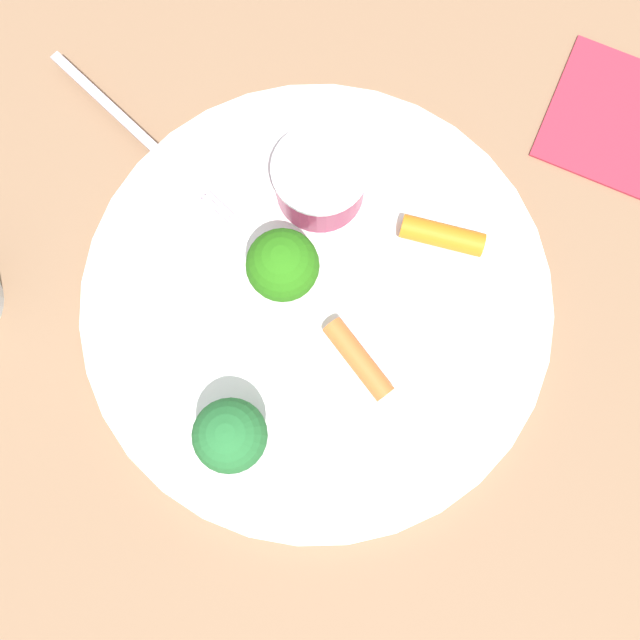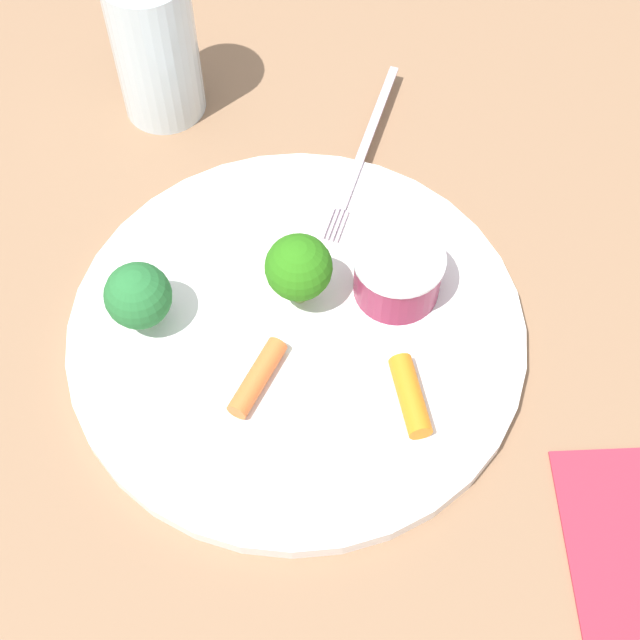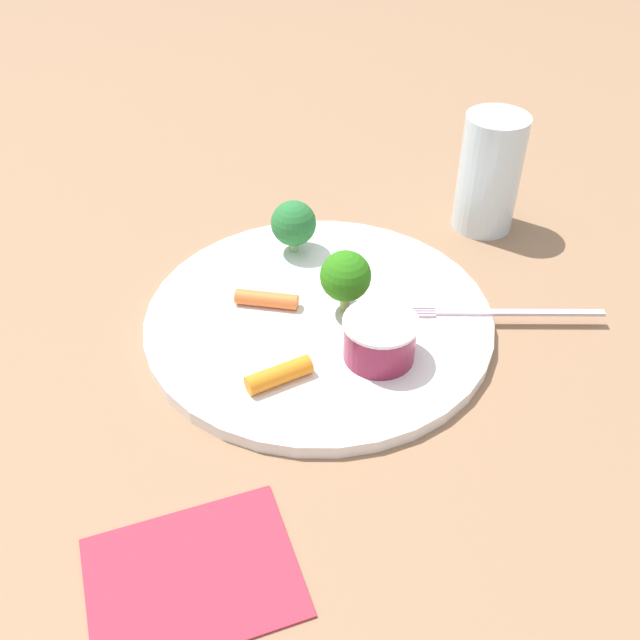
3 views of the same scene
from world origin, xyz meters
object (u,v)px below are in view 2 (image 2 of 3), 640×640
Objects in this scene: broccoli_floret_1 at (299,268)px; broccoli_floret_0 at (138,296)px; drinking_glass at (155,46)px; sauce_cup at (398,273)px; fork at (363,152)px; carrot_stick_1 at (257,378)px; carrot_stick_0 at (410,396)px; plate at (297,332)px.

broccoli_floret_0 is at bearing -90.96° from broccoli_floret_1.
drinking_glass reaches higher than broccoli_floret_0.
broccoli_floret_1 is at bearing -94.36° from sauce_cup.
fork is 0.17m from drinking_glass.
fork is at bearing 149.64° from broccoli_floret_1.
sauce_cup is 1.09× the size of carrot_stick_1.
drinking_glass is (-0.30, -0.12, 0.04)m from carrot_stick_0.
carrot_stick_0 reaches higher than carrot_stick_1.
carrot_stick_1 is 0.35× the size of fork.
broccoli_floret_0 is 0.10m from broccoli_floret_1.
carrot_stick_1 is (0.06, -0.04, -0.03)m from broccoli_floret_1.
carrot_stick_0 is 0.32m from drinking_glass.
broccoli_floret_1 reaches higher than carrot_stick_1.
broccoli_floret_0 is 0.94× the size of carrot_stick_1.
broccoli_floret_1 is at bearing 89.04° from broccoli_floret_0.
carrot_stick_0 is 0.44× the size of drinking_glass.
broccoli_floret_1 is 1.05× the size of carrot_stick_1.
sauce_cup reaches higher than carrot_stick_1.
sauce_cup is 0.50× the size of drinking_glass.
carrot_stick_1 reaches higher than fork.
carrot_stick_1 is (0.06, 0.07, -0.02)m from broccoli_floret_0.
broccoli_floret_0 is 0.43× the size of drinking_glass.
sauce_cup reaches higher than carrot_stick_0.
carrot_stick_1 is (0.05, -0.10, -0.01)m from sauce_cup.
sauce_cup is at bearing 87.73° from broccoli_floret_0.
broccoli_floret_1 is at bearing 147.14° from carrot_stick_1.
drinking_glass is (-0.23, -0.06, 0.06)m from plate.
plate is 0.11m from broccoli_floret_0.
drinking_glass is at bearing -161.27° from broccoli_floret_1.
drinking_glass reaches higher than fork.
carrot_stick_0 is 0.34× the size of fork.
carrot_stick_1 is at bearing 47.95° from broccoli_floret_0.
broccoli_floret_1 is 0.08m from carrot_stick_1.
broccoli_floret_0 is at bearing -132.05° from carrot_stick_1.
broccoli_floret_0 is 0.19m from carrot_stick_0.
drinking_glass is at bearing -147.33° from sauce_cup.
sauce_cup is 0.09m from carrot_stick_0.
carrot_stick_1 is 0.46× the size of drinking_glass.
carrot_stick_1 is at bearing -41.40° from plate.
plate is at bearing 15.58° from drinking_glass.
broccoli_floret_0 is 0.33× the size of fork.
sauce_cup is 0.07m from broccoli_floret_1.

